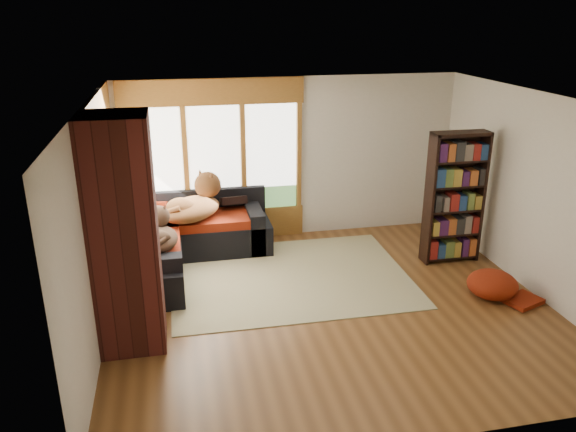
{
  "coord_description": "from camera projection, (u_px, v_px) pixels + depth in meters",
  "views": [
    {
      "loc": [
        -1.82,
        -6.11,
        3.57
      ],
      "look_at": [
        -0.38,
        0.82,
        0.95
      ],
      "focal_mm": 35.0,
      "sensor_mm": 36.0,
      "label": 1
    }
  ],
  "objects": [
    {
      "name": "windows_back",
      "position": [
        215.0,
        160.0,
        8.77
      ],
      "size": [
        2.82,
        0.1,
        1.9
      ],
      "color": "#8F5F24",
      "rests_on": "wall_back"
    },
    {
      "name": "area_rug",
      "position": [
        290.0,
        277.0,
        7.94
      ],
      "size": [
        3.32,
        2.55,
        0.01
      ],
      "primitive_type": "cube",
      "rotation": [
        0.0,
        0.0,
        -0.01
      ],
      "color": "beige",
      "rests_on": "ground"
    },
    {
      "name": "windows_left",
      "position": [
        106.0,
        190.0,
        7.31
      ],
      "size": [
        0.1,
        2.62,
        1.9
      ],
      "color": "#8F5F24",
      "rests_on": "wall_left"
    },
    {
      "name": "bookshelf",
      "position": [
        455.0,
        198.0,
        8.16
      ],
      "size": [
        0.84,
        0.28,
        1.96
      ],
      "color": "black",
      "rests_on": "ground"
    },
    {
      "name": "dog_brindle",
      "position": [
        159.0,
        236.0,
        7.42
      ],
      "size": [
        0.49,
        0.8,
        0.43
      ],
      "rotation": [
        0.0,
        0.0,
        1.56
      ],
      "color": "black",
      "rests_on": "sectional_sofa"
    },
    {
      "name": "wall_right",
      "position": [
        537.0,
        195.0,
        7.27
      ],
      "size": [
        0.04,
        5.0,
        2.6
      ],
      "primitive_type": "cube",
      "color": "silver",
      "rests_on": "ground"
    },
    {
      "name": "floor",
      "position": [
        330.0,
        305.0,
        7.2
      ],
      "size": [
        5.5,
        5.5,
        0.0
      ],
      "primitive_type": "plane",
      "color": "brown",
      "rests_on": "ground"
    },
    {
      "name": "wall_back",
      "position": [
        290.0,
        159.0,
        9.04
      ],
      "size": [
        5.5,
        0.04,
        2.6
      ],
      "primitive_type": "cube",
      "color": "silver",
      "rests_on": "ground"
    },
    {
      "name": "ceiling",
      "position": [
        336.0,
        101.0,
        6.29
      ],
      "size": [
        5.5,
        5.5,
        0.0
      ],
      "primitive_type": "plane",
      "color": "white"
    },
    {
      "name": "dog_tan",
      "position": [
        195.0,
        204.0,
        8.38
      ],
      "size": [
        1.17,
        1.14,
        0.58
      ],
      "rotation": [
        0.0,
        0.0,
        0.73
      ],
      "color": "brown",
      "rests_on": "sectional_sofa"
    },
    {
      "name": "pouf",
      "position": [
        492.0,
        284.0,
        7.34
      ],
      "size": [
        0.75,
        0.75,
        0.35
      ],
      "primitive_type": "ellipsoid",
      "rotation": [
        0.0,
        0.0,
        -0.16
      ],
      "color": "maroon",
      "rests_on": "area_rug"
    },
    {
      "name": "sectional_sofa",
      "position": [
        171.0,
        244.0,
        8.28
      ],
      "size": [
        2.2,
        2.2,
        0.8
      ],
      "rotation": [
        0.0,
        0.0,
        0.08
      ],
      "color": "black",
      "rests_on": "ground"
    },
    {
      "name": "roller_blind",
      "position": [
        111.0,
        146.0,
        7.94
      ],
      "size": [
        0.03,
        0.72,
        0.9
      ],
      "primitive_type": "cube",
      "color": "#6F8054",
      "rests_on": "wall_left"
    },
    {
      "name": "brick_chimney",
      "position": [
        124.0,
        236.0,
        5.96
      ],
      "size": [
        0.7,
        0.7,
        2.6
      ],
      "primitive_type": "cube",
      "color": "#471914",
      "rests_on": "ground"
    },
    {
      "name": "wall_left",
      "position": [
        94.0,
        227.0,
        6.22
      ],
      "size": [
        0.04,
        5.0,
        2.6
      ],
      "primitive_type": "cube",
      "color": "silver",
      "rests_on": "ground"
    },
    {
      "name": "throw_pillows",
      "position": [
        172.0,
        213.0,
        8.27
      ],
      "size": [
        1.98,
        1.68,
        0.45
      ],
      "color": "black",
      "rests_on": "sectional_sofa"
    },
    {
      "name": "wall_front",
      "position": [
        419.0,
        313.0,
        4.45
      ],
      "size": [
        5.5,
        0.04,
        2.6
      ],
      "primitive_type": "cube",
      "color": "silver",
      "rests_on": "ground"
    }
  ]
}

